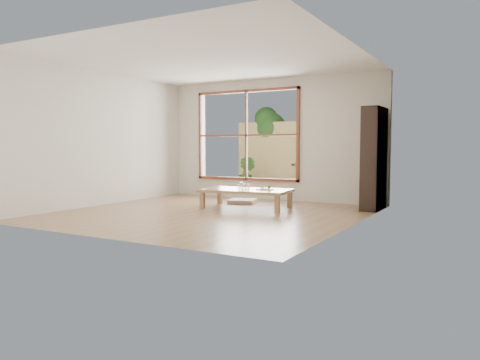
% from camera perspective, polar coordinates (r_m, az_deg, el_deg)
% --- Properties ---
extents(ground, '(5.00, 5.00, 0.00)m').
position_cam_1_polar(ground, '(8.11, -3.70, -4.08)').
color(ground, '#9A704D').
rests_on(ground, ground).
extents(low_table, '(1.72, 1.10, 0.36)m').
position_cam_1_polar(low_table, '(8.75, 0.79, -1.39)').
color(low_table, tan).
rests_on(low_table, ground).
extents(floor_cushion, '(0.64, 0.64, 0.08)m').
position_cam_1_polar(floor_cushion, '(9.55, 0.30, -2.59)').
color(floor_cushion, silver).
rests_on(floor_cushion, ground).
extents(bookshelf, '(0.30, 0.84, 1.86)m').
position_cam_1_polar(bookshelf, '(8.86, 16.02, 2.51)').
color(bookshelf, black).
rests_on(bookshelf, ground).
extents(glass_tall, '(0.07, 0.07, 0.14)m').
position_cam_1_polar(glass_tall, '(8.61, 0.17, -0.74)').
color(glass_tall, silver).
rests_on(glass_tall, low_table).
extents(glass_mid, '(0.07, 0.07, 0.09)m').
position_cam_1_polar(glass_mid, '(8.75, 0.93, -0.81)').
color(glass_mid, silver).
rests_on(glass_mid, low_table).
extents(glass_short, '(0.07, 0.07, 0.09)m').
position_cam_1_polar(glass_short, '(8.83, 0.57, -0.77)').
color(glass_short, silver).
rests_on(glass_short, low_table).
extents(glass_small, '(0.06, 0.06, 0.07)m').
position_cam_1_polar(glass_small, '(8.85, -0.10, -0.82)').
color(glass_small, silver).
rests_on(glass_small, low_table).
extents(food_tray, '(0.32, 0.25, 0.09)m').
position_cam_1_polar(food_tray, '(8.63, 3.15, -1.05)').
color(food_tray, white).
rests_on(food_tray, low_table).
extents(deck, '(2.80, 2.00, 0.05)m').
position_cam_1_polar(deck, '(11.48, 3.54, -1.65)').
color(deck, '#3E342D').
rests_on(deck, ground).
extents(garden_bench, '(1.20, 0.56, 0.37)m').
position_cam_1_polar(garden_bench, '(11.06, 1.93, -0.15)').
color(garden_bench, black).
rests_on(garden_bench, deck).
extents(bamboo_fence, '(2.80, 0.06, 1.80)m').
position_cam_1_polar(bamboo_fence, '(12.33, 5.59, 2.92)').
color(bamboo_fence, '#D8B86E').
rests_on(bamboo_fence, ground).
extents(shrub_right, '(0.91, 0.81, 0.92)m').
position_cam_1_polar(shrub_right, '(11.66, 8.39, 0.79)').
color(shrub_right, '#2A5B21').
rests_on(shrub_right, deck).
extents(shrub_left, '(0.51, 0.43, 0.86)m').
position_cam_1_polar(shrub_left, '(12.25, 0.81, 0.86)').
color(shrub_left, '#2A5B21').
rests_on(shrub_left, deck).
extents(garden_tree, '(1.04, 0.85, 2.22)m').
position_cam_1_polar(garden_tree, '(12.90, 3.39, 6.21)').
color(garden_tree, '#4C3D2D').
rests_on(garden_tree, ground).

